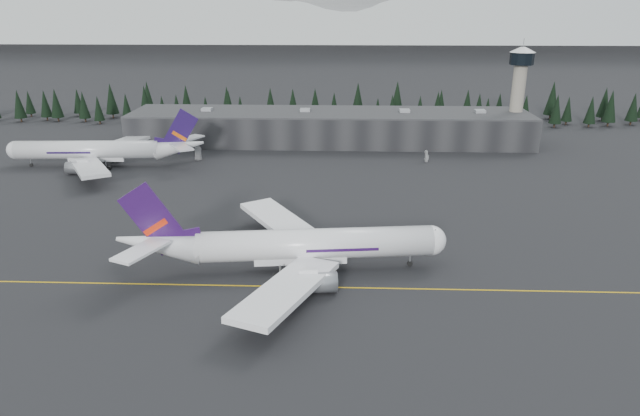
{
  "coord_description": "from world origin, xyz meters",
  "views": [
    {
      "loc": [
        4.72,
        -104.2,
        53.78
      ],
      "look_at": [
        0.0,
        20.0,
        9.0
      ],
      "focal_mm": 32.0,
      "sensor_mm": 36.0,
      "label": 1
    }
  ],
  "objects_px": {
    "terminal": "(330,127)",
    "jet_main": "(287,245)",
    "control_tower": "(519,84)",
    "gse_vehicle_a": "(198,158)",
    "gse_vehicle_b": "(427,160)",
    "jet_parked": "(105,150)"
  },
  "relations": [
    {
      "from": "jet_parked",
      "to": "gse_vehicle_b",
      "type": "relative_size",
      "value": 15.98
    },
    {
      "from": "terminal",
      "to": "jet_main",
      "type": "distance_m",
      "value": 119.7
    },
    {
      "from": "control_tower",
      "to": "gse_vehicle_a",
      "type": "distance_m",
      "value": 128.59
    },
    {
      "from": "jet_main",
      "to": "gse_vehicle_a",
      "type": "height_order",
      "value": "jet_main"
    },
    {
      "from": "terminal",
      "to": "gse_vehicle_a",
      "type": "xyz_separation_m",
      "value": [
        -47.0,
        -30.72,
        -5.57
      ]
    },
    {
      "from": "terminal",
      "to": "jet_main",
      "type": "bearing_deg",
      "value": -93.11
    },
    {
      "from": "gse_vehicle_b",
      "to": "control_tower",
      "type": "bearing_deg",
      "value": 121.72
    },
    {
      "from": "jet_main",
      "to": "jet_parked",
      "type": "relative_size",
      "value": 1.01
    },
    {
      "from": "control_tower",
      "to": "jet_parked",
      "type": "bearing_deg",
      "value": -164.38
    },
    {
      "from": "gse_vehicle_a",
      "to": "gse_vehicle_b",
      "type": "relative_size",
      "value": 1.22
    },
    {
      "from": "terminal",
      "to": "gse_vehicle_a",
      "type": "relative_size",
      "value": 30.63
    },
    {
      "from": "jet_main",
      "to": "jet_parked",
      "type": "xyz_separation_m",
      "value": [
        -70.7,
        79.98,
        -0.07
      ]
    },
    {
      "from": "jet_parked",
      "to": "jet_main",
      "type": "bearing_deg",
      "value": 128.34
    },
    {
      "from": "terminal",
      "to": "gse_vehicle_b",
      "type": "xyz_separation_m",
      "value": [
        35.47,
        -29.79,
        -5.57
      ]
    },
    {
      "from": "control_tower",
      "to": "jet_main",
      "type": "bearing_deg",
      "value": -123.63
    },
    {
      "from": "control_tower",
      "to": "terminal",
      "type": "bearing_deg",
      "value": -177.71
    },
    {
      "from": "jet_main",
      "to": "gse_vehicle_b",
      "type": "xyz_separation_m",
      "value": [
        41.96,
        89.73,
        -5.03
      ]
    },
    {
      "from": "control_tower",
      "to": "gse_vehicle_a",
      "type": "xyz_separation_m",
      "value": [
        -122.0,
        -33.72,
        -22.68
      ]
    },
    {
      "from": "gse_vehicle_a",
      "to": "gse_vehicle_b",
      "type": "xyz_separation_m",
      "value": [
        82.47,
        0.93,
        0.01
      ]
    },
    {
      "from": "terminal",
      "to": "gse_vehicle_b",
      "type": "bearing_deg",
      "value": -40.03
    },
    {
      "from": "terminal",
      "to": "gse_vehicle_b",
      "type": "relative_size",
      "value": 37.27
    },
    {
      "from": "terminal",
      "to": "gse_vehicle_b",
      "type": "height_order",
      "value": "terminal"
    }
  ]
}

